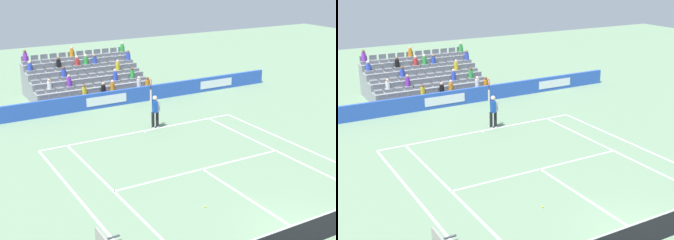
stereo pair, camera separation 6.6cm
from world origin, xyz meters
TOP-DOWN VIEW (x-y plane):
  - line_baseline at (0.00, -11.89)m, footprint 10.97×0.10m
  - line_service at (0.00, -6.40)m, footprint 8.23×0.10m
  - line_centre_service at (0.00, -3.20)m, footprint 0.10×6.40m
  - line_singles_sideline_left at (4.12, -5.95)m, footprint 0.10×11.89m
  - line_singles_sideline_right at (-4.12, -5.95)m, footprint 0.10×11.89m
  - line_doubles_sideline_left at (5.49, -5.95)m, footprint 0.10×11.89m
  - line_doubles_sideline_right at (-5.49, -5.95)m, footprint 0.10×11.89m
  - line_centre_mark at (0.00, -11.79)m, footprint 0.10×0.20m
  - sponsor_barrier at (0.00, -16.81)m, footprint 24.21×0.22m
  - tennis_net at (0.00, 0.00)m, footprint 11.97×0.10m
  - tennis_player at (-0.73, -11.98)m, footprint 0.52×0.39m
  - stadium_stand at (-0.01, -20.37)m, footprint 7.44×4.75m
  - loose_tennis_ball at (1.76, -3.61)m, footprint 0.07×0.07m

SIDE VIEW (x-z plane):
  - line_baseline at x=0.00m, z-range 0.00..0.01m
  - line_service at x=0.00m, z-range 0.00..0.01m
  - line_centre_service at x=0.00m, z-range 0.00..0.01m
  - line_singles_sideline_left at x=4.12m, z-range 0.00..0.01m
  - line_singles_sideline_right at x=-4.12m, z-range 0.00..0.01m
  - line_doubles_sideline_left at x=5.49m, z-range 0.00..0.01m
  - line_doubles_sideline_right at x=-5.49m, z-range 0.00..0.01m
  - line_centre_mark at x=0.00m, z-range 0.00..0.01m
  - loose_tennis_ball at x=1.76m, z-range 0.00..0.07m
  - sponsor_barrier at x=0.00m, z-range 0.00..0.95m
  - tennis_net at x=0.00m, z-range -0.04..1.03m
  - stadium_stand at x=-0.01m, z-range -0.69..2.34m
  - tennis_player at x=-0.73m, z-range -0.43..2.42m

